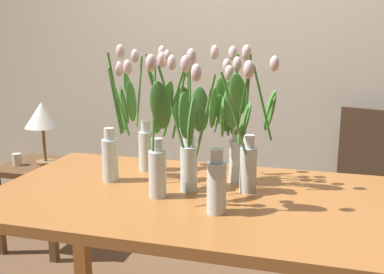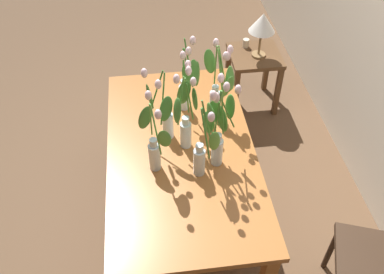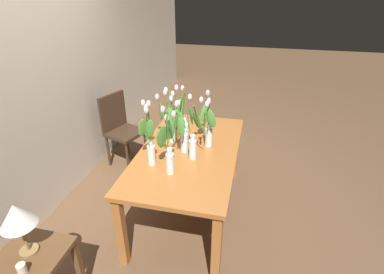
{
  "view_description": "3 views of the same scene",
  "coord_description": "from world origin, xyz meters",
  "px_view_note": "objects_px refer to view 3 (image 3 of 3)",
  "views": [
    {
      "loc": [
        0.45,
        -1.61,
        1.34
      ],
      "look_at": [
        0.01,
        -0.08,
        0.99
      ],
      "focal_mm": 42.04,
      "sensor_mm": 36.0,
      "label": 1
    },
    {
      "loc": [
        1.75,
        -0.15,
        2.59
      ],
      "look_at": [
        0.06,
        0.06,
        0.9
      ],
      "focal_mm": 38.91,
      "sensor_mm": 36.0,
      "label": 2
    },
    {
      "loc": [
        -2.29,
        -0.56,
        2.14
      ],
      "look_at": [
        0.02,
        -0.03,
        0.87
      ],
      "focal_mm": 27.34,
      "sensor_mm": 36.0,
      "label": 3
    }
  ],
  "objects_px": {
    "dining_table": "(189,158)",
    "dining_chair": "(120,126)",
    "tulip_vase_3": "(170,122)",
    "tulip_vase_0": "(182,120)",
    "tulip_vase_5": "(183,130)",
    "tulip_vase_4": "(168,149)",
    "tulip_vase_1": "(196,138)",
    "side_table": "(34,267)",
    "tulip_vase_6": "(149,139)",
    "tulip_vase_2": "(208,129)",
    "table_lamp": "(17,217)",
    "pillar_candle": "(22,269)"
  },
  "relations": [
    {
      "from": "dining_table",
      "to": "dining_chair",
      "type": "bearing_deg",
      "value": 55.31
    },
    {
      "from": "dining_table",
      "to": "tulip_vase_3",
      "type": "height_order",
      "value": "tulip_vase_3"
    },
    {
      "from": "tulip_vase_0",
      "to": "tulip_vase_5",
      "type": "height_order",
      "value": "tulip_vase_0"
    },
    {
      "from": "tulip_vase_4",
      "to": "dining_table",
      "type": "bearing_deg",
      "value": -12.89
    },
    {
      "from": "tulip_vase_0",
      "to": "tulip_vase_4",
      "type": "xyz_separation_m",
      "value": [
        -0.55,
        -0.03,
        -0.01
      ]
    },
    {
      "from": "tulip_vase_3",
      "to": "tulip_vase_5",
      "type": "relative_size",
      "value": 1.02
    },
    {
      "from": "tulip_vase_0",
      "to": "dining_chair",
      "type": "bearing_deg",
      "value": 60.03
    },
    {
      "from": "tulip_vase_1",
      "to": "side_table",
      "type": "height_order",
      "value": "tulip_vase_1"
    },
    {
      "from": "tulip_vase_1",
      "to": "tulip_vase_6",
      "type": "distance_m",
      "value": 0.41
    },
    {
      "from": "dining_table",
      "to": "tulip_vase_2",
      "type": "distance_m",
      "value": 0.34
    },
    {
      "from": "tulip_vase_0",
      "to": "table_lamp",
      "type": "relative_size",
      "value": 1.44
    },
    {
      "from": "tulip_vase_0",
      "to": "tulip_vase_2",
      "type": "bearing_deg",
      "value": -102.79
    },
    {
      "from": "tulip_vase_4",
      "to": "tulip_vase_6",
      "type": "height_order",
      "value": "tulip_vase_4"
    },
    {
      "from": "tulip_vase_1",
      "to": "tulip_vase_6",
      "type": "height_order",
      "value": "tulip_vase_6"
    },
    {
      "from": "side_table",
      "to": "tulip_vase_2",
      "type": "bearing_deg",
      "value": -34.53
    },
    {
      "from": "tulip_vase_5",
      "to": "table_lamp",
      "type": "distance_m",
      "value": 1.39
    },
    {
      "from": "tulip_vase_4",
      "to": "dining_chair",
      "type": "height_order",
      "value": "tulip_vase_4"
    },
    {
      "from": "tulip_vase_1",
      "to": "tulip_vase_5",
      "type": "xyz_separation_m",
      "value": [
        0.05,
        0.12,
        0.04
      ]
    },
    {
      "from": "table_lamp",
      "to": "tulip_vase_0",
      "type": "bearing_deg",
      "value": -26.21
    },
    {
      "from": "pillar_candle",
      "to": "tulip_vase_3",
      "type": "bearing_deg",
      "value": -19.44
    },
    {
      "from": "table_lamp",
      "to": "pillar_candle",
      "type": "xyz_separation_m",
      "value": [
        -0.15,
        -0.08,
        -0.27
      ]
    },
    {
      "from": "tulip_vase_3",
      "to": "tulip_vase_5",
      "type": "xyz_separation_m",
      "value": [
        -0.15,
        -0.17,
        0.01
      ]
    },
    {
      "from": "tulip_vase_0",
      "to": "tulip_vase_6",
      "type": "relative_size",
      "value": 1.01
    },
    {
      "from": "tulip_vase_2",
      "to": "tulip_vase_5",
      "type": "bearing_deg",
      "value": 132.76
    },
    {
      "from": "tulip_vase_6",
      "to": "table_lamp",
      "type": "distance_m",
      "value": 1.07
    },
    {
      "from": "tulip_vase_6",
      "to": "tulip_vase_3",
      "type": "bearing_deg",
      "value": -10.31
    },
    {
      "from": "tulip_vase_1",
      "to": "tulip_vase_3",
      "type": "relative_size",
      "value": 0.96
    },
    {
      "from": "tulip_vase_4",
      "to": "pillar_candle",
      "type": "height_order",
      "value": "tulip_vase_4"
    },
    {
      "from": "dining_chair",
      "to": "table_lamp",
      "type": "distance_m",
      "value": 2.0
    },
    {
      "from": "side_table",
      "to": "pillar_candle",
      "type": "height_order",
      "value": "pillar_candle"
    },
    {
      "from": "tulip_vase_2",
      "to": "tulip_vase_3",
      "type": "height_order",
      "value": "tulip_vase_3"
    },
    {
      "from": "dining_table",
      "to": "table_lamp",
      "type": "bearing_deg",
      "value": 146.48
    },
    {
      "from": "tulip_vase_1",
      "to": "side_table",
      "type": "bearing_deg",
      "value": 142.74
    },
    {
      "from": "table_lamp",
      "to": "side_table",
      "type": "bearing_deg",
      "value": -146.06
    },
    {
      "from": "table_lamp",
      "to": "dining_table",
      "type": "bearing_deg",
      "value": -33.52
    },
    {
      "from": "tulip_vase_1",
      "to": "tulip_vase_2",
      "type": "distance_m",
      "value": 0.24
    },
    {
      "from": "pillar_candle",
      "to": "tulip_vase_1",
      "type": "bearing_deg",
      "value": -32.63
    },
    {
      "from": "dining_table",
      "to": "tulip_vase_6",
      "type": "height_order",
      "value": "tulip_vase_6"
    },
    {
      "from": "tulip_vase_1",
      "to": "dining_table",
      "type": "bearing_deg",
      "value": 40.55
    },
    {
      "from": "tulip_vase_0",
      "to": "tulip_vase_6",
      "type": "bearing_deg",
      "value": 160.87
    },
    {
      "from": "dining_chair",
      "to": "pillar_candle",
      "type": "bearing_deg",
      "value": -170.54
    },
    {
      "from": "tulip_vase_5",
      "to": "tulip_vase_2",
      "type": "bearing_deg",
      "value": -47.24
    },
    {
      "from": "tulip_vase_4",
      "to": "tulip_vase_1",
      "type": "bearing_deg",
      "value": -32.66
    },
    {
      "from": "tulip_vase_0",
      "to": "pillar_candle",
      "type": "bearing_deg",
      "value": 158.55
    },
    {
      "from": "tulip_vase_4",
      "to": "table_lamp",
      "type": "xyz_separation_m",
      "value": [
        -0.85,
        0.72,
        -0.09
      ]
    },
    {
      "from": "tulip_vase_4",
      "to": "tulip_vase_6",
      "type": "xyz_separation_m",
      "value": [
        0.08,
        0.19,
        0.02
      ]
    },
    {
      "from": "side_table",
      "to": "pillar_candle",
      "type": "bearing_deg",
      "value": -153.6
    },
    {
      "from": "table_lamp",
      "to": "tulip_vase_2",
      "type": "bearing_deg",
      "value": -35.69
    },
    {
      "from": "tulip_vase_3",
      "to": "table_lamp",
      "type": "height_order",
      "value": "tulip_vase_3"
    },
    {
      "from": "dining_table",
      "to": "tulip_vase_6",
      "type": "bearing_deg",
      "value": 135.64
    }
  ]
}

